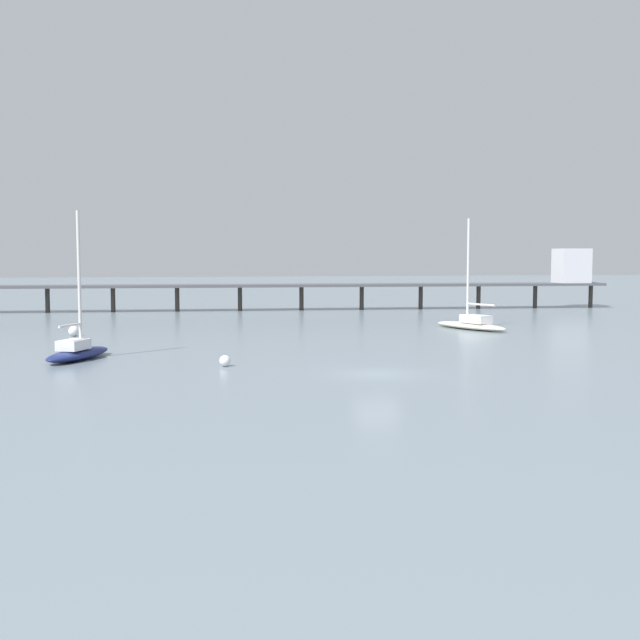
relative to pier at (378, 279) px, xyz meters
name	(u,v)px	position (x,y,z in m)	size (l,w,h in m)	color
ground_plane	(377,374)	(-12.52, -49.27, -3.57)	(400.00, 400.00, 0.00)	slate
pier	(378,279)	(0.00, 0.00, 0.00)	(80.17, 7.18, 7.17)	#4C4C51
sailboat_cream	(472,322)	(1.80, -25.69, -2.98)	(5.05, 8.25, 9.49)	beige
sailboat_navy	(77,350)	(-29.01, -40.34, -2.97)	(4.26, 6.56, 9.03)	navy
mooring_buoy_inner	(225,361)	(-20.35, -44.86, -3.24)	(0.65, 0.65, 0.65)	silver
mooring_buoy_mid	(74,331)	(-31.08, -25.80, -3.15)	(0.82, 0.82, 0.82)	silver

